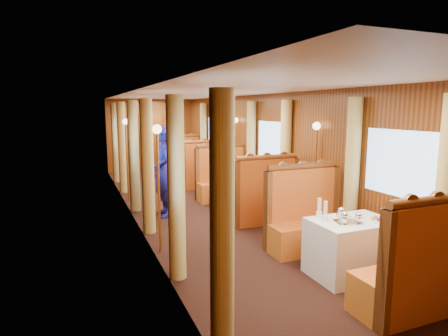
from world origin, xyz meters
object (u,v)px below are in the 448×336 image
tea_tray (349,222)px  passenger (227,171)px  table_far (193,169)px  banquette_far_aft (183,163)px  teapot_back (341,215)px  teapot_left (345,220)px  banquette_near_aft (307,223)px  banquette_mid_fwd (262,201)px  rose_vase_far (193,151)px  banquette_near_fwd (417,276)px  banquette_mid_aft (223,182)px  fruit_plate (377,219)px  teapot_right (358,219)px  table_mid (240,193)px  table_near (351,248)px  steward (163,172)px  rose_vase_mid (241,168)px  banquette_far_fwd (203,173)px

tea_tray → passenger: size_ratio=0.45×
table_far → banquette_far_aft: banquette_far_aft is taller
table_far → teapot_back: (-0.12, -6.92, 0.44)m
teapot_left → banquette_near_aft: bearing=87.6°
banquette_mid_fwd → rose_vase_far: (0.03, 4.52, 0.50)m
banquette_near_fwd → tea_tray: size_ratio=3.94×
banquette_mid_aft → fruit_plate: (0.27, -4.65, 0.35)m
banquette_mid_fwd → teapot_right: 2.65m
banquette_near_fwd → table_mid: size_ratio=1.28×
banquette_mid_fwd → banquette_far_aft: same height
banquette_far_aft → tea_tray: (-0.12, -8.09, 0.33)m
table_near → banquette_mid_aft: bearing=90.0°
teapot_right → fruit_plate: (0.30, -0.00, -0.04)m
steward → fruit_plate: bearing=25.5°
fruit_plate → banquette_near_aft: bearing=103.5°
banquette_far_aft → teapot_right: bearing=-90.2°
banquette_near_aft → teapot_back: 1.02m
table_mid → fruit_plate: 3.67m
table_mid → rose_vase_mid: (0.00, -0.02, 0.55)m
banquette_mid_fwd → teapot_left: size_ratio=8.87×
teapot_left → banquette_far_aft: bearing=96.9°
banquette_near_fwd → banquette_far_fwd: 7.00m
banquette_far_aft → banquette_far_fwd: bearing=-90.0°
steward → teapot_right: bearing=21.8°
tea_tray → teapot_back: bearing=90.0°
table_mid → teapot_right: (-0.03, -3.63, 0.43)m
banquette_mid_fwd → passenger: 1.78m
banquette_near_aft → banquette_far_fwd: size_ratio=1.00×
fruit_plate → tea_tray: bearing=171.1°
banquette_near_fwd → banquette_mid_aft: (0.00, 5.53, 0.00)m
banquette_far_fwd → rose_vase_far: size_ratio=3.72×
banquette_mid_fwd → rose_vase_far: banquette_mid_fwd is taller
teapot_right → steward: size_ratio=0.07×
banquette_near_fwd → table_far: 8.01m
banquette_near_aft → steward: size_ratio=0.73×
banquette_far_aft → teapot_left: bearing=-91.5°
banquette_near_fwd → rose_vase_mid: banquette_near_fwd is taller
banquette_far_fwd → tea_tray: (-0.12, -6.06, 0.33)m
banquette_far_fwd → teapot_right: bearing=-90.2°
banquette_far_fwd → rose_vase_mid: (0.00, -2.50, 0.50)m
table_mid → table_far: (0.00, 3.50, 0.00)m
tea_tray → rose_vase_far: 7.08m
tea_tray → teapot_left: (-0.09, -0.03, 0.05)m
tea_tray → fruit_plate: fruit_plate is taller
rose_vase_mid → banquette_far_aft: bearing=90.0°
banquette_far_aft → steward: steward is taller
teapot_right → fruit_plate: size_ratio=0.58×
banquette_far_fwd → tea_tray: 6.07m
table_mid → banquette_far_aft: 4.51m
teapot_back → passenger: (0.12, 4.16, -0.07)m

